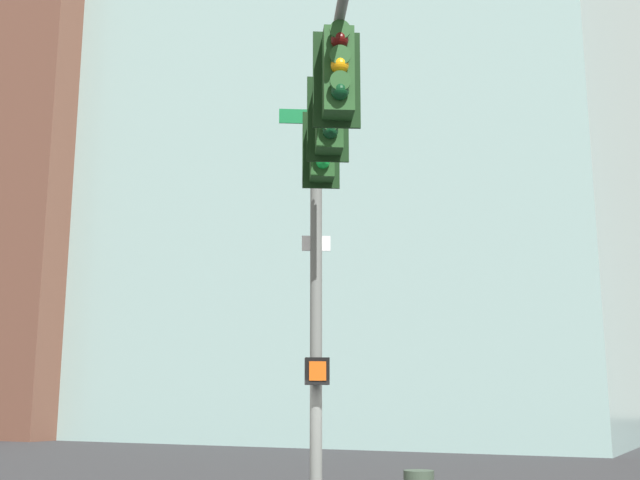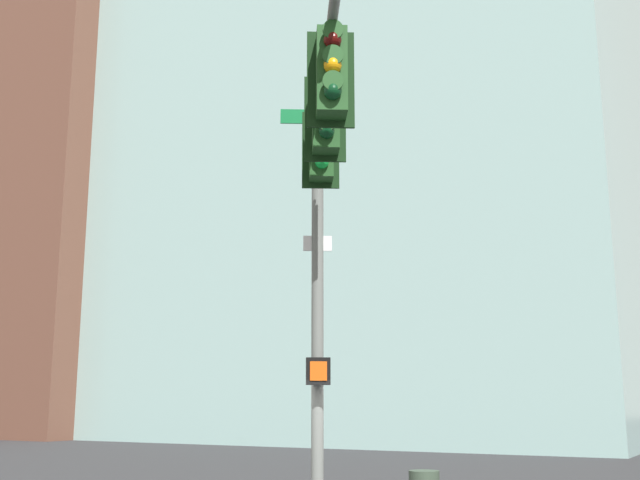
# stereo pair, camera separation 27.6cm
# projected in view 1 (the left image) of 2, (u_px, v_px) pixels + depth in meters

# --- Properties ---
(signal_pole_assembly) EXTENTS (3.05, 4.40, 6.99)m
(signal_pole_assembly) POSITION_uv_depth(u_px,v_px,m) (324.00, 187.00, 10.88)
(signal_pole_assembly) COLOR slate
(signal_pole_assembly) RESTS_ON ground_plane
(building_brick_nearside) EXTENTS (19.51, 19.92, 35.83)m
(building_brick_nearside) POSITION_uv_depth(u_px,v_px,m) (470.00, 171.00, 55.14)
(building_brick_nearside) COLOR brown
(building_brick_nearside) RESTS_ON ground_plane
(building_brick_midblock) EXTENTS (17.35, 19.30, 47.19)m
(building_brick_midblock) POSITION_uv_depth(u_px,v_px,m) (277.00, 110.00, 59.27)
(building_brick_midblock) COLOR brown
(building_brick_midblock) RESTS_ON ground_plane
(building_glass_tower) EXTENTS (30.19, 33.95, 59.68)m
(building_glass_tower) POSITION_uv_depth(u_px,v_px,m) (403.00, 21.00, 58.55)
(building_glass_tower) COLOR #9EC6C1
(building_glass_tower) RESTS_ON ground_plane
(building_brick_farside) EXTENTS (19.10, 14.01, 35.54)m
(building_brick_farside) POSITION_uv_depth(u_px,v_px,m) (30.00, 182.00, 57.16)
(building_brick_farside) COLOR brown
(building_brick_farside) RESTS_ON ground_plane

